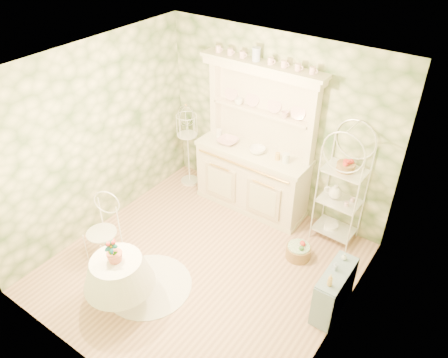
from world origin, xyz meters
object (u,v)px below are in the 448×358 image
Objects in this scene: kitchen_dresser at (253,142)px; side_shelf at (334,292)px; birdcage_stand at (188,148)px; cafe_chair at (101,231)px; floor_basket at (298,250)px; round_table at (120,285)px; bakers_rack at (342,185)px.

kitchen_dresser reaches higher than side_shelf.
side_shelf is 0.49× the size of birdcage_stand.
birdcage_stand is at bearing 72.05° from cafe_chair.
round_table is at bearing -125.41° from floor_basket.
floor_basket is (2.13, 1.53, -0.36)m from cafe_chair.
round_table is 1.58× the size of floor_basket.
bakers_rack is 3.25m from cafe_chair.
kitchen_dresser reaches higher than floor_basket.
bakers_rack is 1.37× the size of birdcage_stand.
cafe_chair is (-2.86, -0.98, 0.20)m from side_shelf.
side_shelf is at bearing -5.07° from cafe_chair.
floor_basket is at bearing 54.59° from round_table.
birdcage_stand is (-0.98, 2.50, 0.36)m from round_table.
kitchen_dresser is at bearing -175.46° from bakers_rack.
cafe_chair is at bearing 151.57° from round_table.
birdcage_stand reaches higher than round_table.
cafe_chair reaches higher than side_shelf.
side_shelf reaches higher than floor_basket.
side_shelf is 0.69× the size of cafe_chair.
kitchen_dresser is 3.74× the size of round_table.
round_table is 2.70m from birdcage_stand.
bakers_rack is 3.00× the size of round_table.
floor_basket is (1.38, 1.94, -0.18)m from round_table.
round_table is at bearing -52.44° from cafe_chair.
cafe_chair is (-2.36, -2.19, -0.44)m from bakers_rack.
kitchen_dresser reaches higher than birdcage_stand.
floor_basket is at bearing -27.91° from kitchen_dresser.
cafe_chair is at bearing -144.32° from floor_basket.
birdcage_stand is (-2.58, -0.11, -0.25)m from bakers_rack.
floor_basket is (-0.23, -0.66, -0.79)m from bakers_rack.
birdcage_stand is at bearing -175.27° from bakers_rack.
bakers_rack reaches higher than side_shelf.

